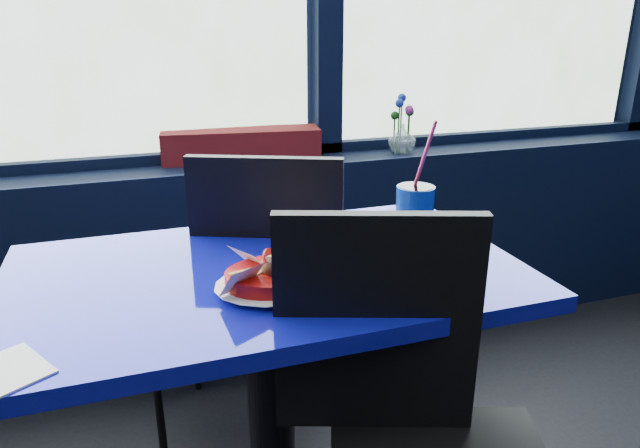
{
  "coord_description": "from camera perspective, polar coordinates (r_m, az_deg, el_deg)",
  "views": [
    {
      "loc": [
        0.03,
        0.79,
        1.31
      ],
      "look_at": [
        0.43,
        1.98,
        0.85
      ],
      "focal_mm": 32.0,
      "sensor_mm": 36.0,
      "label": 1
    }
  ],
  "objects": [
    {
      "name": "window_sill",
      "position": [
        2.27,
        -17.64,
        -4.73
      ],
      "size": [
        5.0,
        0.26,
        0.8
      ],
      "primitive_type": "cube",
      "color": "black",
      "rests_on": "ground"
    },
    {
      "name": "napkin",
      "position": [
        1.11,
        -29.36,
        -12.91
      ],
      "size": [
        0.18,
        0.18,
        0.0
      ],
      "primitive_type": "cube",
      "rotation": [
        0.0,
        0.0,
        0.54
      ],
      "color": "white",
      "rests_on": "near_table"
    },
    {
      "name": "planter_box",
      "position": [
        2.2,
        -7.84,
        7.85
      ],
      "size": [
        0.6,
        0.22,
        0.12
      ],
      "primitive_type": "cube",
      "rotation": [
        0.0,
        0.0,
        -0.13
      ],
      "color": "maroon",
      "rests_on": "window_sill"
    },
    {
      "name": "food_basket",
      "position": [
        1.25,
        -4.01,
        -5.0
      ],
      "size": [
        0.27,
        0.27,
        0.09
      ],
      "rotation": [
        0.0,
        0.0,
        0.16
      ],
      "color": "#B20E0B",
      "rests_on": "near_table"
    },
    {
      "name": "chair_near_back",
      "position": [
        1.73,
        -7.65,
        -6.07
      ],
      "size": [
        0.57,
        0.58,
        0.97
      ],
      "rotation": [
        0.0,
        0.0,
        2.74
      ],
      "color": "black",
      "rests_on": "ground"
    },
    {
      "name": "chair_near_front",
      "position": [
        1.2,
        9.62,
        -19.4
      ],
      "size": [
        0.55,
        0.55,
        0.96
      ],
      "rotation": [
        0.0,
        0.0,
        -0.33
      ],
      "color": "black",
      "rests_on": "ground"
    },
    {
      "name": "near_table",
      "position": [
        1.44,
        -5.14,
        -11.03
      ],
      "size": [
        1.2,
        0.7,
        0.75
      ],
      "color": "black",
      "rests_on": "ground"
    },
    {
      "name": "ketchup_bottle",
      "position": [
        1.59,
        -4.35,
        2.45
      ],
      "size": [
        0.05,
        0.05,
        0.19
      ],
      "color": "#B20E0B",
      "rests_on": "near_table"
    },
    {
      "name": "soda_cup",
      "position": [
        1.49,
        9.43,
        1.0
      ],
      "size": [
        0.1,
        0.1,
        0.33
      ],
      "rotation": [
        0.0,
        0.0,
        -0.2
      ],
      "color": "navy",
      "rests_on": "near_table"
    },
    {
      "name": "flower_vase",
      "position": [
        2.32,
        8.22,
        8.77
      ],
      "size": [
        0.13,
        0.13,
        0.23
      ],
      "rotation": [
        0.0,
        0.0,
        0.17
      ],
      "color": "silver",
      "rests_on": "window_sill"
    }
  ]
}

